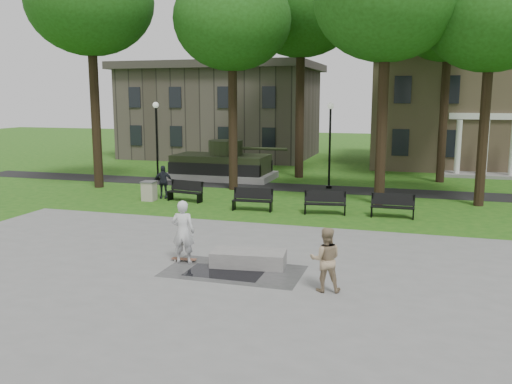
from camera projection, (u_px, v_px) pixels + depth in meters
ground at (257, 244)px, 18.68m from camera, size 120.00×120.00×0.00m
plaza at (202, 294)px, 13.96m from camera, size 22.00×16.00×0.02m
footpath at (319, 189)px, 30.00m from camera, size 44.00×2.60×0.01m
building_right at (489, 106)px, 39.63m from camera, size 17.00×12.00×8.60m
building_left at (222, 114)px, 46.17m from camera, size 15.00×10.00×7.20m
tree_0 at (90, 2)px, 28.83m from camera, size 6.80×6.80×12.97m
tree_1 at (232, 21)px, 28.31m from camera, size 6.20×6.20×11.63m
tree_3 at (492, 15)px, 23.90m from camera, size 6.00×6.00×11.19m
tree_4 at (301, 6)px, 32.55m from camera, size 7.20×7.20×13.50m
tree_5 at (450, 14)px, 30.74m from camera, size 6.40×6.40×12.44m
lamp_left at (157, 134)px, 32.63m from camera, size 0.36×0.36×4.73m
lamp_mid at (330, 138)px, 29.66m from camera, size 0.36×0.36×4.73m
tank_monument at (222, 165)px, 33.57m from camera, size 7.45×3.40×2.40m
puddle at (225, 273)px, 15.61m from camera, size 2.20×1.20×0.00m
concrete_block at (249, 258)px, 16.22m from camera, size 2.30×1.26×0.45m
skateboard at (184, 260)px, 16.71m from camera, size 0.79×0.25×0.07m
skateboarder at (183, 232)px, 16.39m from camera, size 0.76×0.55×1.94m
friend_watching at (326, 259)px, 14.00m from camera, size 0.94×0.80×1.70m
pedestrian_walker at (163, 182)px, 27.09m from camera, size 1.04×0.66×1.66m
park_bench_0 at (186, 191)px, 26.37m from camera, size 1.85×0.80×1.00m
park_bench_1 at (253, 199)px, 24.20m from camera, size 1.83×0.64×1.00m
park_bench_2 at (325, 202)px, 23.47m from camera, size 1.85×0.79×1.00m
park_bench_3 at (393, 205)px, 22.80m from camera, size 1.80×0.53×1.00m
trash_bin at (149, 191)px, 26.54m from camera, size 0.69×0.69×0.96m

